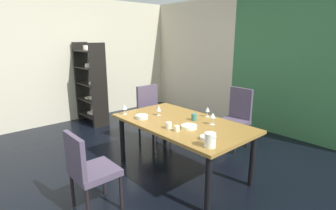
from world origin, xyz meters
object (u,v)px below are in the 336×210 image
dining_table (182,127)px  serving_bowl_front (207,138)px  chair_head_near (88,168)px  wine_glass_near_shelf (208,110)px  chair_head_far (236,116)px  wine_glass_east (213,116)px  serving_bowl_left (189,127)px  wine_glass_west (159,108)px  cup_rear (194,117)px  chair_left_far (152,114)px  pitcher_south (210,140)px  wine_glass_north (124,107)px  serving_bowl_right (142,117)px  cup_center (169,125)px  display_shelf (90,83)px  cup_near_window (177,128)px

dining_table → serving_bowl_front: 0.68m
chair_head_near → wine_glass_near_shelf: 1.79m
chair_head_far → serving_bowl_front: chair_head_far is taller
wine_glass_east → serving_bowl_left: 0.36m
wine_glass_east → wine_glass_west: bearing=-161.8°
dining_table → cup_rear: size_ratio=20.43×
chair_left_far → chair_head_near: bearing=31.6°
pitcher_south → wine_glass_north: bearing=-179.5°
wine_glass_north → pitcher_south: (1.59, 0.01, -0.03)m
wine_glass_east → serving_bowl_right: (-0.81, -0.53, -0.09)m
cup_center → display_shelf: bearing=172.3°
chair_head_far → wine_glass_near_shelf: size_ratio=6.93×
wine_glass_east → pitcher_south: 0.73m
dining_table → serving_bowl_right: (-0.47, -0.32, 0.10)m
wine_glass_west → pitcher_south: size_ratio=0.97×
chair_left_far → pitcher_south: 1.96m
chair_left_far → cup_near_window: 1.41m
wine_glass_east → dining_table: bearing=-148.6°
cup_rear → wine_glass_north: bearing=-148.0°
wine_glass_north → cup_center: bearing=4.3°
cup_center → wine_glass_near_shelf: bearing=90.6°
dining_table → chair_left_far: size_ratio=1.78×
wine_glass_west → serving_bowl_front: 1.09m
pitcher_south → display_shelf: bearing=172.9°
display_shelf → chair_left_far: bearing=6.4°
serving_bowl_left → cup_center: size_ratio=2.41×
cup_center → chair_left_far: bearing=151.6°
wine_glass_east → cup_near_window: bearing=-103.4°
dining_table → wine_glass_east: wine_glass_east is taller
display_shelf → chair_head_far: bearing=23.8°
serving_bowl_left → display_shelf: bearing=176.3°
dining_table → pitcher_south: bearing=-25.0°
wine_glass_near_shelf → serving_bowl_front: (0.55, -0.66, -0.09)m
display_shelf → cup_rear: size_ratio=19.01×
dining_table → chair_head_far: chair_head_far is taller
chair_left_far → chair_head_far: 1.44m
serving_bowl_left → serving_bowl_right: 0.74m
chair_head_far → cup_near_window: chair_head_far is taller
chair_head_near → chair_head_far: (-0.01, 2.67, 0.03)m
display_shelf → wine_glass_north: 2.13m
serving_bowl_right → chair_left_far: bearing=132.8°
cup_near_window → serving_bowl_front: bearing=9.2°
chair_left_far → serving_bowl_front: chair_left_far is taller
serving_bowl_right → cup_rear: bearing=42.1°
serving_bowl_left → chair_head_near: bearing=-103.1°
dining_table → cup_center: cup_center is taller
wine_glass_north → cup_center: size_ratio=1.80×
wine_glass_north → chair_left_far: bearing=108.8°
serving_bowl_front → cup_center: (-0.54, -0.08, 0.02)m
display_shelf → cup_center: 3.00m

